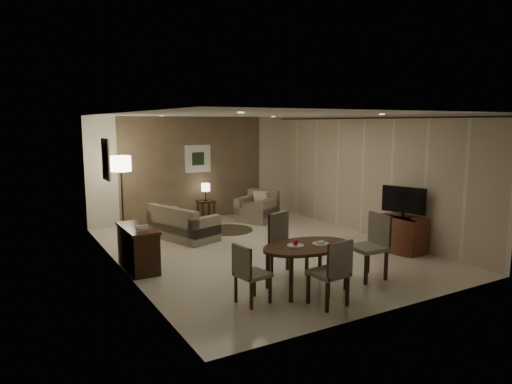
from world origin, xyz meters
TOP-DOWN VIEW (x-y plane):
  - room_shell at (0.00, 0.40)m, footprint 5.50×7.00m
  - taupe_accent at (0.00, 3.48)m, footprint 3.96×0.03m
  - curtain_wall at (2.68, 0.00)m, footprint 0.08×6.70m
  - curtain_rod at (2.68, 0.00)m, footprint 0.03×6.80m
  - art_back_frame at (0.10, 3.46)m, footprint 0.72×0.03m
  - art_back_canvas at (0.10, 3.44)m, footprint 0.34×0.01m
  - art_left_frame at (-2.72, 1.20)m, footprint 0.03×0.60m
  - art_left_canvas at (-2.71, 1.20)m, footprint 0.01×0.46m
  - downlight_nl at (-1.40, -1.80)m, footprint 0.10×0.10m
  - downlight_nr at (1.40, -1.80)m, footprint 0.10×0.10m
  - downlight_fl at (-1.40, 1.80)m, footprint 0.10×0.10m
  - downlight_fr at (1.40, 1.80)m, footprint 0.10×0.10m
  - console_desk at (-2.49, 0.00)m, footprint 0.48×1.20m
  - telephone at (-2.49, -0.30)m, footprint 0.20×0.14m
  - tv_cabinet at (2.40, -1.50)m, footprint 0.48×0.90m
  - flat_tv at (2.38, -1.50)m, footprint 0.36×0.85m
  - dining_table at (-0.51, -2.26)m, footprint 1.47×0.92m
  - chair_near at (-0.62, -2.92)m, footprint 0.50×0.50m
  - chair_far at (-0.40, -1.61)m, footprint 0.63×0.63m
  - chair_left at (-1.50, -2.33)m, footprint 0.49×0.49m
  - chair_right at (0.63, -2.36)m, footprint 0.53×0.53m
  - plate_a at (-0.69, -2.21)m, footprint 0.26×0.26m
  - plate_b at (-0.29, -2.31)m, footprint 0.26×0.26m
  - fruit_apple at (-0.69, -2.21)m, footprint 0.09×0.09m
  - napkin at (-0.29, -2.31)m, footprint 0.12×0.08m
  - round_rug at (0.17, 1.83)m, footprint 1.18×1.18m
  - sofa at (-1.05, 1.61)m, footprint 1.75×1.27m
  - armchair at (1.25, 2.34)m, footprint 1.16×1.18m
  - side_table at (0.17, 3.13)m, footprint 0.41×0.41m
  - table_lamp at (0.17, 3.13)m, footprint 0.22×0.22m
  - floor_lamp at (-2.09, 2.71)m, footprint 0.46×0.46m

SIDE VIEW (x-z plane):
  - round_rug at x=0.17m, z-range 0.00..0.01m
  - side_table at x=0.17m, z-range 0.00..0.52m
  - dining_table at x=-0.51m, z-range 0.00..0.69m
  - tv_cabinet at x=2.40m, z-range 0.00..0.70m
  - sofa at x=-1.05m, z-range 0.00..0.74m
  - console_desk at x=-2.49m, z-range 0.00..0.75m
  - armchair at x=1.25m, z-range 0.00..0.79m
  - chair_left at x=-1.50m, z-range 0.00..0.86m
  - chair_near at x=-0.62m, z-range 0.00..0.96m
  - chair_far at x=-0.40m, z-range 0.00..1.04m
  - chair_right at x=0.63m, z-range 0.00..1.06m
  - plate_a at x=-0.69m, z-range 0.69..0.71m
  - plate_b at x=-0.29m, z-range 0.69..0.71m
  - napkin at x=-0.29m, z-range 0.71..0.74m
  - fruit_apple at x=-0.69m, z-range 0.71..0.80m
  - table_lamp at x=0.17m, z-range 0.52..1.02m
  - telephone at x=-2.49m, z-range 0.76..0.85m
  - floor_lamp at x=-2.09m, z-range 0.00..1.80m
  - flat_tv at x=2.38m, z-range 0.72..1.32m
  - curtain_wall at x=2.68m, z-range 0.03..2.61m
  - taupe_accent at x=0.00m, z-range 0.00..2.70m
  - room_shell at x=0.00m, z-range 0.00..2.70m
  - art_back_frame at x=0.10m, z-range 1.24..1.96m
  - art_back_canvas at x=0.10m, z-range 1.43..1.77m
  - art_left_frame at x=-2.72m, z-range 1.45..2.25m
  - art_left_canvas at x=-2.71m, z-range 1.53..2.17m
  - curtain_rod at x=2.68m, z-range 2.62..2.66m
  - downlight_nl at x=-1.40m, z-range 2.68..2.69m
  - downlight_nr at x=1.40m, z-range 2.68..2.69m
  - downlight_fl at x=-1.40m, z-range 2.68..2.69m
  - downlight_fr at x=1.40m, z-range 2.68..2.69m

